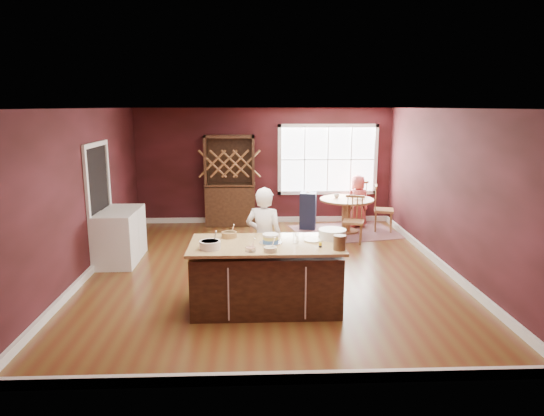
% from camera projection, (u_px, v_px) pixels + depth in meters
% --- Properties ---
extents(room_shell, '(7.00, 7.00, 7.00)m').
position_uv_depth(room_shell, '(269.00, 192.00, 7.99)').
color(room_shell, brown).
rests_on(room_shell, ground).
extents(window, '(2.36, 0.10, 1.66)m').
position_uv_depth(window, '(328.00, 160.00, 11.41)').
color(window, white).
rests_on(window, room_shell).
extents(doorway, '(0.08, 1.26, 2.13)m').
position_uv_depth(doorway, '(100.00, 205.00, 8.53)').
color(doorway, white).
rests_on(doorway, room_shell).
extents(kitchen_island, '(2.06, 1.08, 0.92)m').
position_uv_depth(kitchen_island, '(266.00, 277.00, 6.64)').
color(kitchen_island, black).
rests_on(kitchen_island, ground).
extents(dining_table, '(1.17, 1.17, 0.75)m').
position_uv_depth(dining_table, '(346.00, 208.00, 10.62)').
color(dining_table, brown).
rests_on(dining_table, ground).
extents(baker, '(0.66, 0.54, 1.57)m').
position_uv_depth(baker, '(264.00, 239.00, 7.25)').
color(baker, white).
rests_on(baker, ground).
extents(layer_cake, '(0.31, 0.31, 0.12)m').
position_uv_depth(layer_cake, '(271.00, 239.00, 6.53)').
color(layer_cake, white).
rests_on(layer_cake, kitchen_island).
extents(bowl_blue, '(0.28, 0.28, 0.11)m').
position_uv_depth(bowl_blue, '(210.00, 245.00, 6.27)').
color(bowl_blue, silver).
rests_on(bowl_blue, kitchen_island).
extents(bowl_yellow, '(0.21, 0.21, 0.08)m').
position_uv_depth(bowl_yellow, '(229.00, 235.00, 6.81)').
color(bowl_yellow, '#AA7B48').
rests_on(bowl_yellow, kitchen_island).
extents(bowl_pink, '(0.15, 0.15, 0.05)m').
position_uv_depth(bowl_pink, '(251.00, 249.00, 6.17)').
color(bowl_pink, silver).
rests_on(bowl_pink, kitchen_island).
extents(bowl_olive, '(0.17, 0.17, 0.06)m').
position_uv_depth(bowl_olive, '(270.00, 249.00, 6.15)').
color(bowl_olive, beige).
rests_on(bowl_olive, kitchen_island).
extents(drinking_glass, '(0.08, 0.08, 0.16)m').
position_uv_depth(drinking_glass, '(296.00, 238.00, 6.51)').
color(drinking_glass, silver).
rests_on(drinking_glass, kitchen_island).
extents(dinner_plate, '(0.25, 0.25, 0.02)m').
position_uv_depth(dinner_plate, '(313.00, 240.00, 6.66)').
color(dinner_plate, beige).
rests_on(dinner_plate, kitchen_island).
extents(white_tub, '(0.39, 0.39, 0.13)m').
position_uv_depth(white_tub, '(332.00, 234.00, 6.76)').
color(white_tub, white).
rests_on(white_tub, kitchen_island).
extents(stoneware_crock, '(0.16, 0.16, 0.19)m').
position_uv_depth(stoneware_crock, '(339.00, 243.00, 6.22)').
color(stoneware_crock, brown).
rests_on(stoneware_crock, kitchen_island).
extents(toy_figurine, '(0.04, 0.04, 0.07)m').
position_uv_depth(toy_figurine, '(320.00, 245.00, 6.33)').
color(toy_figurine, yellow).
rests_on(toy_figurine, kitchen_island).
extents(rug, '(2.49, 2.11, 0.01)m').
position_uv_depth(rug, '(346.00, 232.00, 10.73)').
color(rug, brown).
rests_on(rug, ground).
extents(chair_east, '(0.51, 0.53, 1.05)m').
position_uv_depth(chair_east, '(384.00, 208.00, 10.72)').
color(chair_east, brown).
rests_on(chair_east, ground).
extents(chair_south, '(0.50, 0.49, 0.97)m').
position_uv_depth(chair_south, '(354.00, 219.00, 9.81)').
color(chair_south, brown).
rests_on(chair_south, ground).
extents(chair_north, '(0.59, 0.58, 1.04)m').
position_uv_depth(chair_north, '(355.00, 202.00, 11.46)').
color(chair_north, brown).
rests_on(chair_north, ground).
extents(seated_woman, '(0.67, 0.52, 1.21)m').
position_uv_depth(seated_woman, '(357.00, 201.00, 11.07)').
color(seated_woman, '#BD484B').
rests_on(seated_woman, ground).
extents(high_chair, '(0.42, 0.42, 0.87)m').
position_uv_depth(high_chair, '(308.00, 210.00, 10.94)').
color(high_chair, black).
rests_on(high_chair, ground).
extents(toddler, '(0.18, 0.14, 0.26)m').
position_uv_depth(toddler, '(311.00, 194.00, 10.88)').
color(toddler, '#8CA5BF').
rests_on(toddler, high_chair).
extents(table_plate, '(0.20, 0.20, 0.01)m').
position_uv_depth(table_plate, '(359.00, 199.00, 10.52)').
color(table_plate, beige).
rests_on(table_plate, dining_table).
extents(table_cup, '(0.14, 0.14, 0.09)m').
position_uv_depth(table_cup, '(337.00, 196.00, 10.68)').
color(table_cup, silver).
rests_on(table_cup, dining_table).
extents(hutch, '(1.14, 0.48, 2.09)m').
position_uv_depth(hutch, '(230.00, 181.00, 11.17)').
color(hutch, black).
rests_on(hutch, ground).
extents(washer, '(0.64, 0.62, 0.93)m').
position_uv_depth(washer, '(116.00, 240.00, 8.34)').
color(washer, white).
rests_on(washer, ground).
extents(dryer, '(0.64, 0.62, 0.92)m').
position_uv_depth(dryer, '(125.00, 231.00, 8.97)').
color(dryer, white).
rests_on(dryer, ground).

